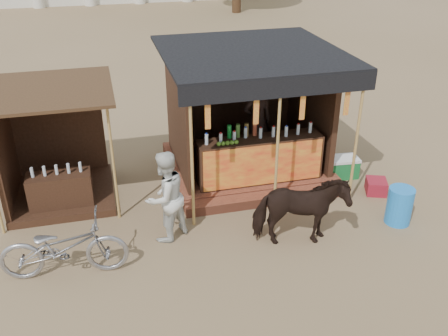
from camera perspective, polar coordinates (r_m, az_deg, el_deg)
name	(u,v)px	position (r m, az deg, el deg)	size (l,w,h in m)	color
ground	(248,270)	(8.42, 2.78, -11.60)	(120.00, 120.00, 0.00)	#846B4C
main_stall	(249,129)	(10.92, 2.87, 4.45)	(3.60, 3.61, 2.78)	brown
secondary_stall	(50,161)	(10.51, -19.31, 0.80)	(2.40, 2.40, 2.38)	#3A2015
cow	(300,212)	(8.72, 8.65, -4.95)	(0.73, 1.59, 1.34)	black
motorbike	(64,247)	(8.42, -17.85, -8.60)	(0.70, 2.02, 1.06)	gray
bystander	(165,197)	(8.76, -6.72, -3.28)	(0.82, 0.64, 1.70)	silver
blue_barrel	(399,206)	(9.93, 19.42, -4.09)	(0.48, 0.48, 0.73)	blue
red_crate	(376,186)	(10.91, 16.99, -2.02)	(0.40, 0.44, 0.29)	maroon
cooler	(343,167)	(11.33, 13.43, 0.13)	(0.67, 0.49, 0.46)	#187033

